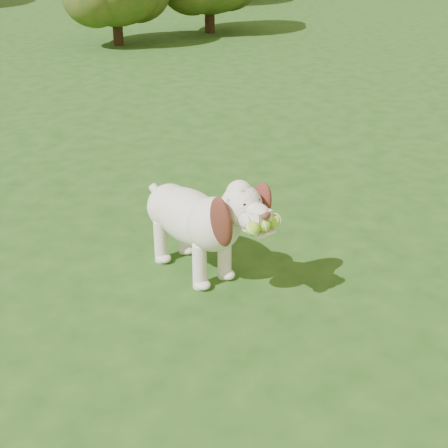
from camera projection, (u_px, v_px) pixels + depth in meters
ground at (75, 263)px, 3.63m from camera, size 80.00×80.00×0.00m
dog at (200, 217)px, 3.36m from camera, size 0.46×1.03×0.67m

